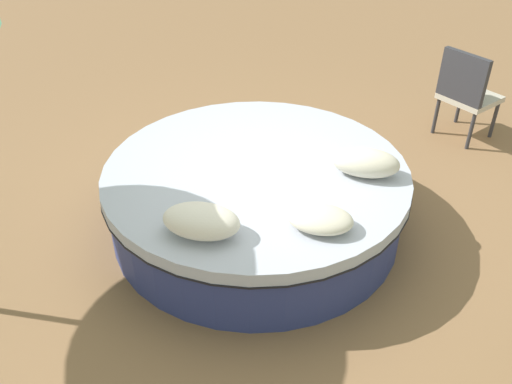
% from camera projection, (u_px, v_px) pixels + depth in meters
% --- Properties ---
extents(ground_plane, '(16.00, 16.00, 0.00)m').
position_uv_depth(ground_plane, '(256.00, 225.00, 4.73)').
color(ground_plane, olive).
extents(round_bed, '(2.49, 2.49, 0.58)m').
position_uv_depth(round_bed, '(256.00, 197.00, 4.56)').
color(round_bed, navy).
rests_on(round_bed, ground_plane).
extents(throw_pillow_0, '(0.54, 0.33, 0.21)m').
position_uv_depth(throw_pillow_0, '(201.00, 221.00, 3.67)').
color(throw_pillow_0, silver).
rests_on(throw_pillow_0, round_bed).
extents(throw_pillow_1, '(0.46, 0.31, 0.15)m').
position_uv_depth(throw_pillow_1, '(320.00, 219.00, 3.74)').
color(throw_pillow_1, beige).
rests_on(throw_pillow_1, round_bed).
extents(throw_pillow_2, '(0.53, 0.29, 0.22)m').
position_uv_depth(throw_pillow_2, '(366.00, 163.00, 4.27)').
color(throw_pillow_2, beige).
rests_on(throw_pillow_2, round_bed).
extents(patio_chair, '(0.72, 0.72, 0.98)m').
position_uv_depth(patio_chair, '(466.00, 90.00, 5.68)').
color(patio_chair, '#333338').
rests_on(patio_chair, ground_plane).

